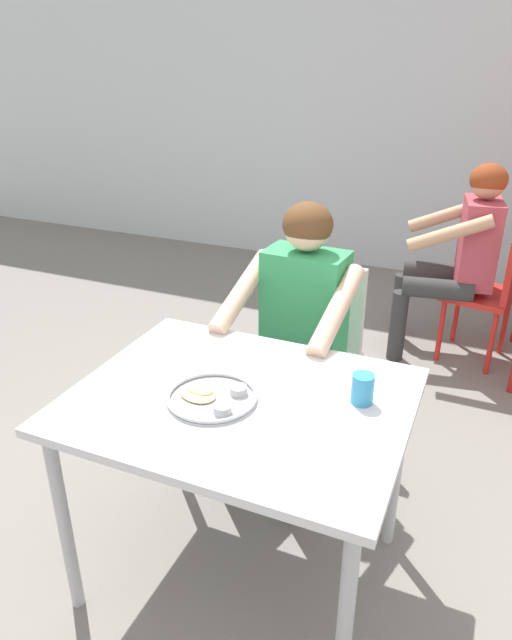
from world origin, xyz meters
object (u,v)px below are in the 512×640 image
drinking_cup (363,388)px  diner_foreground (295,322)px  thali_tray (212,397)px  chair_red_left (493,288)px  patron_background (461,246)px  table_foreground (240,418)px  chair_foreground (313,345)px

drinking_cup → diner_foreground: (-0.41, 0.53, -0.08)m
thali_tray → diner_foreground: (0.02, 0.70, -0.04)m
drinking_cup → chair_red_left: size_ratio=0.12×
patron_background → table_foreground: bearing=-103.2°
drinking_cup → patron_background: (0.12, 1.94, -0.09)m
diner_foreground → patron_background: bearing=69.4°
table_foreground → chair_red_left: (0.70, 2.06, -0.20)m
table_foreground → diner_foreground: diner_foreground is taller
drinking_cup → diner_foreground: size_ratio=0.08×
thali_tray → drinking_cup: 0.47m
thali_tray → patron_background: (0.55, 2.11, -0.05)m
table_foreground → drinking_cup: size_ratio=10.77×
thali_tray → chair_foreground: chair_foreground is taller
thali_tray → drinking_cup: size_ratio=2.93×
table_foreground → chair_red_left: chair_red_left is taller
diner_foreground → chair_red_left: size_ratio=1.48×
table_foreground → diner_foreground: bearing=94.1°
chair_foreground → diner_foreground: 0.31m
chair_foreground → chair_red_left: 1.39m
drinking_cup → chair_foreground: 0.90m
chair_red_left → thali_tray: bearing=-109.9°
diner_foreground → drinking_cup: bearing=-52.5°
drinking_cup → diner_foreground: diner_foreground is taller
thali_tray → patron_background: 2.18m
drinking_cup → patron_background: 1.94m
chair_foreground → patron_background: 1.30m
chair_foreground → diner_foreground: diner_foreground is taller
table_foreground → thali_tray: 0.13m
table_foreground → chair_red_left: bearing=71.3°
table_foreground → chair_red_left: size_ratio=1.28×
thali_tray → diner_foreground: bearing=88.2°
diner_foreground → patron_background: (0.53, 1.40, -0.01)m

